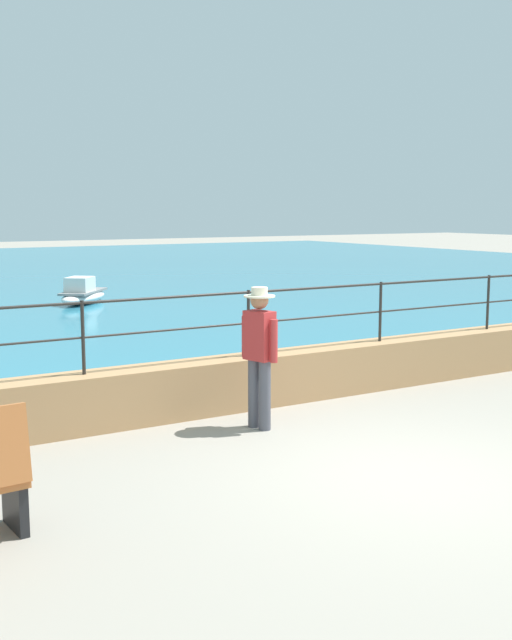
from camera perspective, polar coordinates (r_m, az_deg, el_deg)
The scene contains 5 objects.
ground_plane at distance 8.08m, azimuth 11.18°, elevation -11.23°, with size 120.00×120.00×0.00m, color gray.
promenade_wall at distance 10.48m, azimuth -0.56°, elevation -4.57°, with size 20.00×0.56×0.70m, color tan.
railing at distance 10.31m, azimuth -0.57°, elevation 0.78°, with size 18.44×0.04×0.90m.
person_walking at distance 9.30m, azimuth 0.25°, elevation -2.27°, with size 0.38×0.55×1.75m.
boat_0 at distance 21.98m, azimuth -12.78°, elevation 1.91°, with size 2.15×2.35×0.76m.
Camera 1 is at (-5.15, -5.63, 2.67)m, focal length 42.94 mm.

